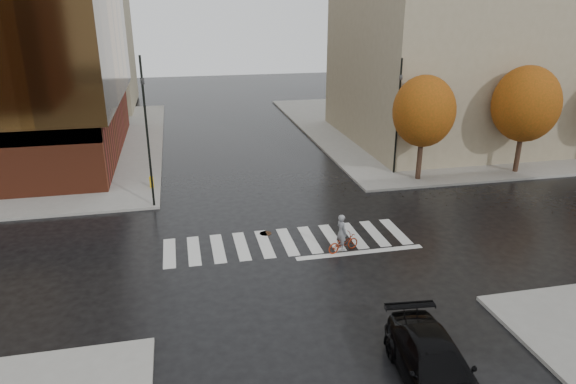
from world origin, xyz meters
The scene contains 13 objects.
ground centered at (0.00, 0.00, 0.00)m, with size 120.00×120.00×0.00m, color black.
sidewalk_ne centered at (21.00, 21.00, 0.07)m, with size 30.00×30.00×0.15m, color gray.
crosswalk centered at (0.00, 0.50, 0.01)m, with size 12.00×3.00×0.01m, color silver.
building_ne_tan centered at (17.00, 17.00, 9.15)m, with size 16.00×16.00×18.00m, color gray.
building_nw_far centered at (-16.00, 37.00, 10.15)m, with size 14.00×12.00×20.00m, color gray.
tree_ne_a centered at (10.00, 7.40, 4.46)m, with size 3.80×3.80×6.50m.
tree_ne_b centered at (17.00, 7.40, 4.62)m, with size 4.20×4.20×6.89m.
sedan centered at (2.14, -9.98, 0.71)m, with size 2.00×4.92×1.43m, color black.
cyclist centered at (2.24, -1.00, 0.62)m, with size 1.69×1.02×1.82m.
traffic_light_nw centered at (-6.30, 6.30, 4.84)m, with size 0.23×0.21×8.07m.
traffic_light_ne centered at (9.00, 8.89, 4.34)m, with size 0.21×0.23×7.35m.
fire_hydrant centered at (-6.50, 9.28, 0.55)m, with size 0.26×0.26×0.74m.
manhole centered at (-0.86, 1.63, 0.01)m, with size 0.58×0.58×0.01m, color #3E2616.
Camera 1 is at (-4.69, -21.04, 10.73)m, focal length 32.00 mm.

